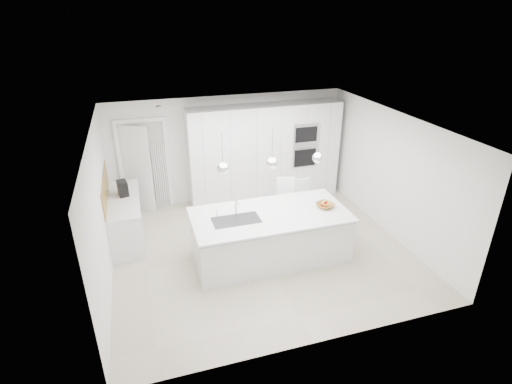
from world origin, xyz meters
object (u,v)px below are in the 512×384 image
object	(u,v)px
espresso_machine	(123,188)
fruit_bowl	(325,205)
bar_stool_left	(287,207)
bar_stool_right	(304,204)
island_base	(271,237)

from	to	relation	value
espresso_machine	fruit_bowl	bearing A→B (deg)	-35.49
bar_stool_left	espresso_machine	bearing A→B (deg)	-179.66
fruit_bowl	bar_stool_right	size ratio (longest dim) A/B	0.31
island_base	bar_stool_left	world-z (taller)	bar_stool_left
fruit_bowl	bar_stool_right	xyz separation A→B (m)	(-0.00, 0.93, -0.42)
island_base	bar_stool_right	size ratio (longest dim) A/B	2.70
espresso_machine	bar_stool_right	xyz separation A→B (m)	(3.58, -0.73, -0.53)
bar_stool_left	island_base	bearing A→B (deg)	-113.16
island_base	espresso_machine	distance (m)	3.08
espresso_machine	bar_stool_right	bearing A→B (deg)	-22.12
bar_stool_right	fruit_bowl	bearing A→B (deg)	-90.02
espresso_machine	bar_stool_left	xyz separation A→B (m)	(3.17, -0.84, -0.47)
bar_stool_left	bar_stool_right	bearing A→B (deg)	31.06
bar_stool_right	island_base	bearing A→B (deg)	-139.03
espresso_machine	bar_stool_right	distance (m)	3.70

